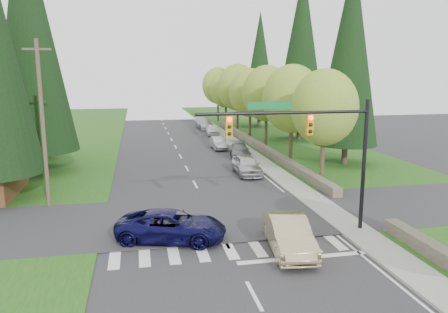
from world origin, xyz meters
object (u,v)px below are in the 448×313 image
object	(u,v)px
suv_navy	(172,226)
parked_car_e	(205,124)
sedan_champagne	(289,234)
parked_car_b	(240,150)
parked_car_d	(213,130)
parked_car_a	(247,165)
parked_car_c	(219,143)

from	to	relation	value
suv_navy	parked_car_e	bearing A→B (deg)	5.04
sedan_champagne	parked_car_b	world-z (taller)	sedan_champagne
suv_navy	parked_car_d	world-z (taller)	suv_navy
parked_car_a	parked_car_d	size ratio (longest dim) A/B	1.14
parked_car_a	parked_car_b	xyz separation A→B (m)	(1.12, 7.19, -0.12)
parked_car_a	parked_car_b	bearing A→B (deg)	81.63
sedan_champagne	parked_car_d	size ratio (longest dim) A/B	1.21
parked_car_c	parked_car_d	bearing A→B (deg)	82.61
parked_car_a	parked_car_d	xyz separation A→B (m)	(1.12, 22.51, -0.09)
suv_navy	parked_car_b	bearing A→B (deg)	-6.04
suv_navy	parked_car_d	distance (m)	36.26
sedan_champagne	parked_car_b	bearing A→B (deg)	88.96
parked_car_a	suv_navy	bearing A→B (deg)	-118.19
parked_car_e	parked_car_c	bearing A→B (deg)	-97.77
parked_car_e	parked_car_b	bearing A→B (deg)	-93.76
parked_car_b	suv_navy	bearing A→B (deg)	-104.30
parked_car_c	parked_car_a	bearing A→B (deg)	-90.76
parked_car_b	parked_car_d	bearing A→B (deg)	97.83
parked_car_a	parked_car_c	world-z (taller)	parked_car_a
suv_navy	parked_car_a	size ratio (longest dim) A/B	1.16
suv_navy	parked_car_c	world-z (taller)	suv_navy
parked_car_a	parked_car_c	bearing A→B (deg)	90.74
suv_navy	parked_car_c	distance (m)	25.80
parked_car_e	suv_navy	bearing A→B (deg)	-104.99
parked_car_a	parked_car_e	world-z (taller)	parked_car_a
parked_car_b	parked_car_e	world-z (taller)	parked_car_e
parked_car_a	parked_car_b	world-z (taller)	parked_car_a
parked_car_c	parked_car_d	size ratio (longest dim) A/B	0.97
sedan_champagne	parked_car_c	bearing A→B (deg)	92.75
sedan_champagne	parked_car_b	xyz separation A→B (m)	(2.98, 22.35, -0.14)
parked_car_b	parked_car_c	world-z (taller)	parked_car_b
parked_car_d	sedan_champagne	bearing A→B (deg)	-90.02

